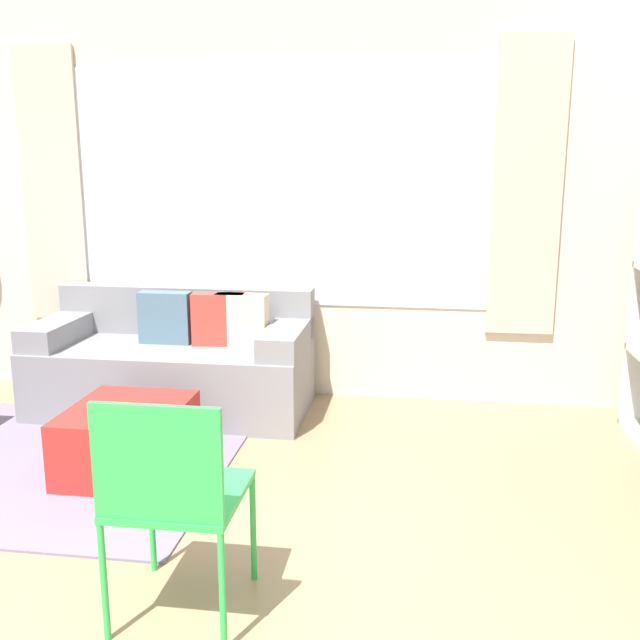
{
  "coord_description": "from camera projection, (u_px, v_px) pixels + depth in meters",
  "views": [
    {
      "loc": [
        0.98,
        -1.74,
        1.62
      ],
      "look_at": [
        0.48,
        1.68,
        0.85
      ],
      "focal_mm": 40.0,
      "sensor_mm": 36.0,
      "label": 1
    }
  ],
  "objects": [
    {
      "name": "area_rug",
      "position": [
        17.0,
        461.0,
        3.93
      ],
      "size": [
        2.34,
        1.74,
        0.01
      ],
      "primitive_type": "cube",
      "color": "slate",
      "rests_on": "ground_plane"
    },
    {
      "name": "couch_main",
      "position": [
        176.0,
        363.0,
        4.73
      ],
      "size": [
        1.78,
        0.83,
        0.79
      ],
      "color": "gray",
      "rests_on": "ground_plane"
    },
    {
      "name": "wall_back",
      "position": [
        280.0,
        201.0,
        4.87
      ],
      "size": [
        6.5,
        0.11,
        2.7
      ],
      "color": "beige",
      "rests_on": "ground_plane"
    },
    {
      "name": "ottoman",
      "position": [
        128.0,
        440.0,
        3.77
      ],
      "size": [
        0.59,
        0.67,
        0.36
      ],
      "color": "#A82823",
      "rests_on": "ground_plane"
    },
    {
      "name": "folding_chair",
      "position": [
        172.0,
        489.0,
        2.46
      ],
      "size": [
        0.44,
        0.46,
        0.86
      ],
      "rotation": [
        0.0,
        0.0,
        3.14
      ],
      "color": "green",
      "rests_on": "ground_plane"
    }
  ]
}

